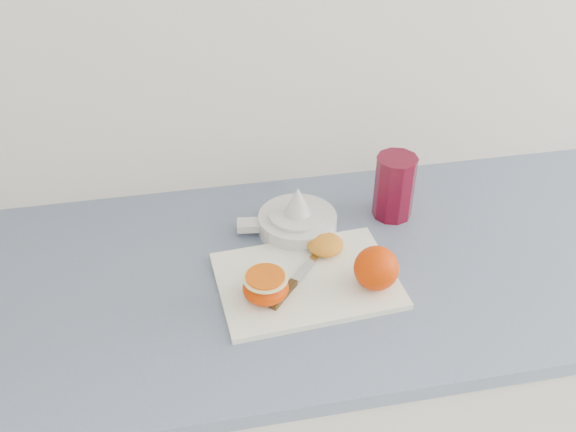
% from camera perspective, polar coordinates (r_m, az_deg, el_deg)
% --- Properties ---
extents(counter, '(2.33, 0.64, 0.89)m').
position_cam_1_polar(counter, '(1.57, 4.51, -16.30)').
color(counter, silver).
rests_on(counter, ground).
extents(cutting_board, '(0.34, 0.25, 0.01)m').
position_cam_1_polar(cutting_board, '(1.19, 1.67, -5.73)').
color(cutting_board, white).
rests_on(cutting_board, counter).
extents(whole_orange, '(0.08, 0.08, 0.08)m').
position_cam_1_polar(whole_orange, '(1.15, 7.85, -4.62)').
color(whole_orange, '#DA3B00').
rests_on(whole_orange, cutting_board).
extents(half_orange, '(0.08, 0.08, 0.05)m').
position_cam_1_polar(half_orange, '(1.13, -2.00, -6.30)').
color(half_orange, '#DA3B00').
rests_on(half_orange, cutting_board).
extents(squeezed_shell, '(0.07, 0.07, 0.03)m').
position_cam_1_polar(squeezed_shell, '(1.24, 3.35, -2.53)').
color(squeezed_shell, orange).
rests_on(squeezed_shell, cutting_board).
extents(paring_knife, '(0.13, 0.14, 0.01)m').
position_cam_1_polar(paring_knife, '(1.15, -0.02, -6.50)').
color(paring_knife, '#483111').
rests_on(paring_knife, cutting_board).
extents(citrus_juicer, '(0.20, 0.16, 0.11)m').
position_cam_1_polar(citrus_juicer, '(1.29, 0.76, -0.34)').
color(citrus_juicer, white).
rests_on(citrus_juicer, counter).
extents(red_tumbler, '(0.08, 0.08, 0.14)m').
position_cam_1_polar(red_tumbler, '(1.34, 9.42, 2.40)').
color(red_tumbler, maroon).
rests_on(red_tumbler, counter).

